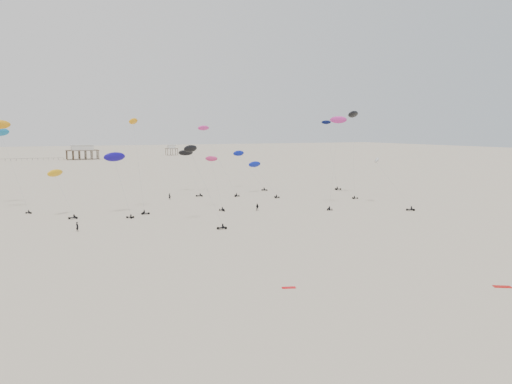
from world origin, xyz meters
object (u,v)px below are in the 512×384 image
rig_3 (1,132)px  spectator_0 (77,231)px  pavilion_main (82,153)px  pavilion_small (172,151)px  rig_8 (388,177)px

rig_3 → spectator_0: (13.92, -35.47, -19.60)m
pavilion_main → pavilion_small: bearing=23.2°
pavilion_small → rig_3: bearing=-113.8°
pavilion_small → rig_3: size_ratio=0.38×
pavilion_small → spectator_0: (-95.57, -283.89, -3.49)m
pavilion_small → pavilion_main: bearing=-156.8°
pavilion_main → spectator_0: bearing=-95.8°
rig_3 → rig_8: 99.36m
pavilion_small → spectator_0: 299.56m
rig_3 → spectator_0: rig_3 is taller
pavilion_main → spectator_0: 255.21m
pavilion_small → spectator_0: bearing=-108.6°
pavilion_main → pavilion_small: (70.00, 30.00, -0.74)m
rig_3 → rig_8: rig_3 is taller
rig_3 → rig_8: bearing=124.1°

